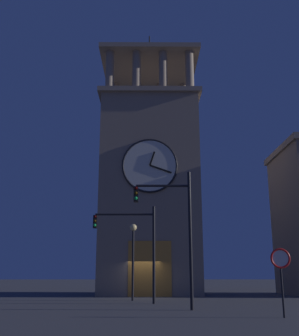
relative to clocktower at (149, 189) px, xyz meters
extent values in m
plane|color=#424247|center=(0.45, 3.89, -8.70)|extent=(200.00, 200.00, 0.00)
cube|color=gray|center=(0.00, -0.03, -0.68)|extent=(7.95, 7.48, 16.04)
cube|color=gray|center=(0.00, -0.03, 7.54)|extent=(8.55, 8.08, 0.40)
cylinder|color=gray|center=(-3.37, 3.11, 9.53)|extent=(0.70, 0.70, 3.58)
cylinder|color=gray|center=(-1.12, 3.11, 9.53)|extent=(0.70, 0.70, 3.58)
cylinder|color=gray|center=(1.12, 3.11, 9.53)|extent=(0.70, 0.70, 3.58)
cylinder|color=gray|center=(3.37, 3.11, 9.53)|extent=(0.70, 0.70, 3.58)
cylinder|color=gray|center=(-3.37, -3.17, 9.53)|extent=(0.70, 0.70, 3.58)
cylinder|color=gray|center=(-1.12, -3.17, 9.53)|extent=(0.70, 0.70, 3.58)
cylinder|color=gray|center=(1.12, -3.17, 9.53)|extent=(0.70, 0.70, 3.58)
cylinder|color=gray|center=(3.37, -3.17, 9.53)|extent=(0.70, 0.70, 3.58)
cube|color=gray|center=(0.00, -0.03, 11.52)|extent=(8.55, 8.08, 0.40)
cylinder|color=black|center=(0.00, -0.03, 13.26)|extent=(0.12, 0.12, 3.07)
cylinder|color=silver|center=(0.00, 3.77, 1.10)|extent=(4.20, 0.12, 4.20)
torus|color=black|center=(0.00, 3.79, 1.10)|extent=(4.36, 0.16, 4.36)
cube|color=black|center=(-0.18, 3.87, 1.64)|extent=(0.48, 0.06, 1.13)
cube|color=black|center=(-0.84, 3.87, 0.80)|extent=(1.72, 0.06, 0.71)
cube|color=orange|center=(0.00, 3.66, -6.70)|extent=(3.20, 0.24, 4.00)
cylinder|color=black|center=(-0.18, 11.05, -5.99)|extent=(0.16, 0.16, 5.42)
cylinder|color=black|center=(1.51, 11.05, -3.74)|extent=(3.39, 0.12, 0.12)
cube|color=black|center=(3.21, 11.05, -4.17)|extent=(0.22, 0.30, 0.75)
sphere|color=#360505|center=(3.21, 11.23, -3.89)|extent=(0.16, 0.16, 0.16)
sphere|color=#392705|center=(3.21, 11.23, -4.14)|extent=(0.16, 0.16, 0.16)
sphere|color=#18C154|center=(3.21, 11.23, -4.39)|extent=(0.16, 0.16, 0.16)
cylinder|color=black|center=(-1.85, 15.19, -5.46)|extent=(0.16, 0.16, 6.48)
cylinder|color=black|center=(-0.55, 15.19, -2.91)|extent=(2.60, 0.12, 0.12)
cube|color=black|center=(0.75, 15.19, -3.34)|extent=(0.22, 0.30, 0.75)
sphere|color=#360505|center=(0.75, 15.37, -3.06)|extent=(0.16, 0.16, 0.16)
sphere|color=#392705|center=(0.75, 15.37, -3.31)|extent=(0.16, 0.16, 0.16)
sphere|color=#18C154|center=(0.75, 15.37, -3.56)|extent=(0.16, 0.16, 0.16)
cylinder|color=black|center=(1.09, 8.23, -6.56)|extent=(0.14, 0.14, 4.29)
sphere|color=#F9DB8C|center=(1.09, 8.23, -4.19)|extent=(0.44, 0.44, 0.44)
cylinder|color=black|center=(-4.96, 18.63, -7.56)|extent=(0.08, 0.08, 2.29)
cylinder|color=white|center=(-4.96, 18.67, -6.51)|extent=(0.70, 0.04, 0.70)
torus|color=red|center=(-4.96, 18.69, -6.51)|extent=(0.78, 0.08, 0.78)
camera|label=1|loc=(0.21, 35.11, -7.10)|focal=44.50mm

